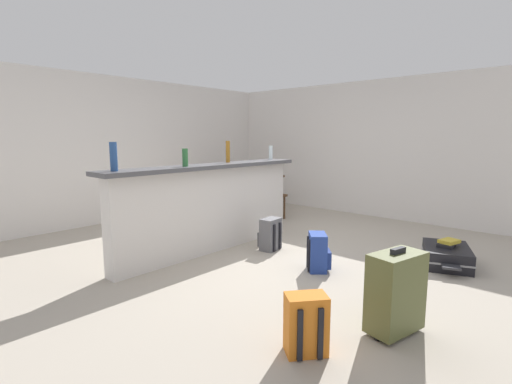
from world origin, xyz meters
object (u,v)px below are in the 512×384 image
object	(u,v)px
bottle_amber	(228,152)
dining_chair_far_side	(232,185)
backpack_orange	(306,325)
suitcase_upright_olive	(396,292)
backpack_blue	(318,253)
dining_chair_near_partition	(269,190)
book_stack	(448,243)
dining_table	(250,181)
bottle_clear	(271,153)
suitcase_flat_black	(446,256)
backpack_grey	(270,235)
bottle_green	(185,158)
bottle_blue	(114,157)

from	to	relation	value
bottle_amber	dining_chair_far_side	size ratio (longest dim) A/B	0.31
backpack_orange	suitcase_upright_olive	xyz separation A→B (m)	(0.66, -0.36, 0.13)
backpack_orange	backpack_blue	bearing A→B (deg)	29.52
dining_chair_near_partition	book_stack	xyz separation A→B (m)	(-0.52, -3.15, -0.26)
dining_table	bottle_clear	bearing A→B (deg)	-124.08
dining_chair_far_side	suitcase_flat_black	distance (m)	4.21
dining_table	suitcase_upright_olive	xyz separation A→B (m)	(-2.51, -3.80, -0.32)
dining_table	suitcase_flat_black	bearing A→B (deg)	-99.24
suitcase_flat_black	book_stack	bearing A→B (deg)	5.65
backpack_orange	backpack_grey	xyz separation A→B (m)	(1.67, 1.71, 0.00)
bottle_amber	dining_table	distance (m)	2.09
bottle_clear	backpack_orange	bearing A→B (deg)	-136.13
bottle_amber	suitcase_flat_black	xyz separation A→B (m)	(1.06, -2.54, -1.17)
bottle_green	suitcase_upright_olive	distance (m)	2.72
bottle_green	suitcase_upright_olive	size ratio (longest dim) A/B	0.31
bottle_green	bottle_amber	bearing A→B (deg)	9.02
backpack_blue	bottle_clear	bearing A→B (deg)	57.06
suitcase_flat_black	suitcase_upright_olive	bearing A→B (deg)	-175.59
bottle_clear	backpack_grey	xyz separation A→B (m)	(-0.73, -0.60, -1.04)
backpack_orange	backpack_blue	size ratio (longest dim) A/B	1.00
bottle_blue	dining_chair_near_partition	world-z (taller)	bottle_blue
bottle_blue	bottle_amber	bearing A→B (deg)	2.60
bottle_blue	bottle_clear	distance (m)	2.56
dining_chair_far_side	backpack_grey	xyz separation A→B (m)	(-1.50, -2.23, -0.31)
dining_chair_near_partition	backpack_grey	world-z (taller)	dining_chair_near_partition
bottle_clear	suitcase_upright_olive	world-z (taller)	bottle_clear
bottle_green	dining_chair_near_partition	world-z (taller)	bottle_green
dining_table	backpack_blue	size ratio (longest dim) A/B	2.62
backpack_blue	backpack_orange	bearing A→B (deg)	-150.48
backpack_grey	book_stack	world-z (taller)	backpack_grey
bottle_green	backpack_orange	distance (m)	2.53
bottle_blue	suitcase_flat_black	bearing A→B (deg)	-42.08
bottle_green	dining_chair_far_side	world-z (taller)	bottle_green
suitcase_upright_olive	bottle_blue	bearing A→B (deg)	107.37
bottle_clear	suitcase_flat_black	xyz separation A→B (m)	(0.17, -2.52, -1.13)
bottle_clear	backpack_grey	bearing A→B (deg)	-140.54
suitcase_flat_black	suitcase_upright_olive	world-z (taller)	suitcase_upright_olive
bottle_amber	dining_table	world-z (taller)	bottle_amber
suitcase_flat_black	suitcase_upright_olive	xyz separation A→B (m)	(-1.91, -0.15, 0.22)
bottle_green	suitcase_upright_olive	xyz separation A→B (m)	(-0.04, -2.56, -0.91)
bottle_amber	dining_table	xyz separation A→B (m)	(1.65, 1.11, -0.63)
bottle_amber	suitcase_upright_olive	xyz separation A→B (m)	(-0.86, -2.69, -0.95)
bottle_clear	book_stack	xyz separation A→B (m)	(0.19, -2.52, -0.98)
bottle_amber	bottle_green	bearing A→B (deg)	-170.98
suitcase_upright_olive	backpack_grey	distance (m)	2.30
bottle_green	backpack_blue	world-z (taller)	bottle_green
bottle_blue	backpack_grey	world-z (taller)	bottle_blue
bottle_amber	suitcase_upright_olive	world-z (taller)	bottle_amber
bottle_amber	book_stack	distance (m)	2.94
bottle_amber	bottle_blue	bearing A→B (deg)	-177.40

